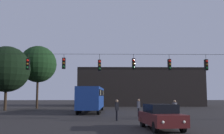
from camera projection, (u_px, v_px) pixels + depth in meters
The scene contains 10 objects.
ground_plane at pixel (114, 112), 32.14m from camera, with size 168.00×168.00×0.00m, color black.
overhead_signal_span at pixel (117, 75), 22.40m from camera, with size 21.45×0.44×6.22m.
city_bus at pixel (92, 97), 32.27m from camera, with size 2.90×11.08×3.00m.
car_near_right at pixel (161, 116), 15.88m from camera, with size 2.24×4.47×1.52m.
pedestrian_crossing_left at pixel (117, 109), 21.24m from camera, with size 0.30×0.39×1.71m.
pedestrian_crossing_center at pixel (175, 108), 22.51m from camera, with size 0.35×0.42×1.65m.
pedestrian_crossing_right at pixel (139, 107), 24.99m from camera, with size 0.28×0.39×1.72m.
corner_building at pixel (139, 88), 52.95m from camera, with size 23.87×9.80×7.27m.
tree_left_silhouette at pixel (7, 69), 36.22m from camera, with size 6.36×6.36×8.85m.
tree_behind_building at pixel (38, 64), 41.48m from camera, with size 5.79×5.79×9.87m.
Camera 1 is at (-0.93, -8.04, 2.05)m, focal length 42.05 mm.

